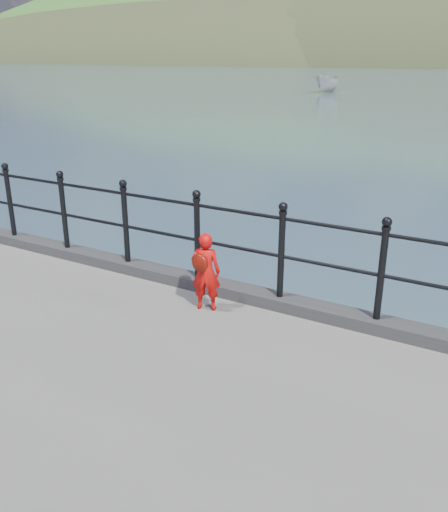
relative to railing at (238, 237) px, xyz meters
The scene contains 5 objects.
ground 1.83m from the railing, 90.00° to the left, with size 600.00×600.00×0.00m, color #2D4251.
kerb 0.75m from the railing, 140.53° to the right, with size 60.00×0.30×0.15m, color #28282B.
railing is the anchor object (origin of this frame).
child 0.62m from the railing, 108.53° to the right, with size 0.42×0.36×0.98m.
launch_white 55.15m from the railing, 108.70° to the left, with size 1.82×4.84×1.87m, color silver.
Camera 1 is at (3.06, -5.77, 3.96)m, focal length 38.00 mm.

